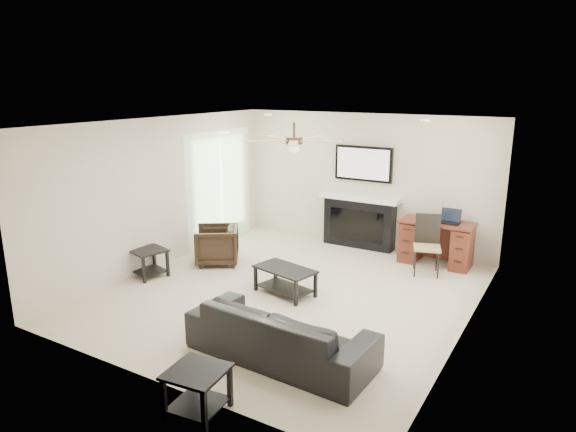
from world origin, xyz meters
name	(u,v)px	position (x,y,z in m)	size (l,w,h in m)	color
room_shell	(305,182)	(0.19, 0.08, 1.68)	(5.50, 5.54, 2.52)	beige
sofa	(281,333)	(0.86, -1.68, 0.31)	(2.15, 0.84, 0.63)	black
armchair	(217,245)	(-1.74, 0.47, 0.33)	(0.70, 0.72, 0.66)	black
coffee_table	(285,281)	(-0.04, -0.08, 0.20)	(0.90, 0.50, 0.40)	black
end_table_near	(198,391)	(0.71, -2.93, 0.23)	(0.52, 0.52, 0.45)	black
end_table_left	(149,263)	(-2.29, -0.58, 0.23)	(0.50, 0.50, 0.45)	black
fireplace_unit	(360,198)	(-0.01, 2.58, 0.95)	(1.52, 0.34, 1.91)	black
desk	(436,243)	(1.51, 2.34, 0.38)	(1.22, 0.56, 0.76)	#431D10
desk_chair	(427,246)	(1.51, 1.79, 0.48)	(0.42, 0.44, 0.97)	black
laptop	(450,217)	(1.71, 2.32, 0.88)	(0.33, 0.24, 0.23)	black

